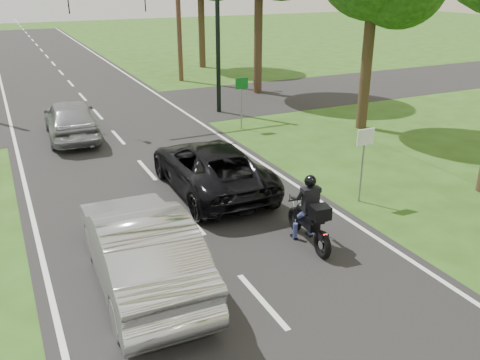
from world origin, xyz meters
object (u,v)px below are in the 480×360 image
object	(u,v)px
motorcycle_rider	(310,218)
traffic_signal	(177,21)
dark_suv	(210,167)
silver_sedan	(141,248)
silver_suv	(71,119)
sign_green	(242,91)
sign_white	(364,148)

from	to	relation	value
motorcycle_rider	traffic_signal	bearing A→B (deg)	89.66
motorcycle_rider	dark_suv	world-z (taller)	motorcycle_rider
silver_sedan	silver_suv	size ratio (longest dim) A/B	1.11
silver_suv	traffic_signal	distance (m)	6.11
motorcycle_rider	traffic_signal	size ratio (longest dim) A/B	0.32
silver_suv	sign_green	world-z (taller)	sign_green
sign_white	motorcycle_rider	bearing A→B (deg)	-151.19
dark_suv	motorcycle_rider	bearing A→B (deg)	102.72
motorcycle_rider	sign_green	distance (m)	9.90
sign_white	silver_suv	bearing A→B (deg)	123.00
sign_white	sign_green	size ratio (longest dim) A/B	1.00
sign_green	silver_sedan	bearing A→B (deg)	-126.06
dark_suv	sign_green	xyz separation A→B (m)	(3.64, 5.41, 0.87)
silver_suv	sign_white	distance (m)	11.61
motorcycle_rider	dark_suv	distance (m)	4.12
dark_suv	silver_sedan	size ratio (longest dim) A/B	1.02
sign_white	silver_sedan	bearing A→B (deg)	-168.35
traffic_signal	motorcycle_rider	bearing A→B (deg)	-95.79
traffic_signal	silver_suv	bearing A→B (deg)	-165.22
traffic_signal	silver_sedan	bearing A→B (deg)	-113.00
silver_sedan	silver_suv	distance (m)	11.08
dark_suv	traffic_signal	xyz separation A→B (m)	(2.08, 8.42, 3.40)
sign_white	sign_green	xyz separation A→B (m)	(0.20, 8.00, 0.00)
sign_white	dark_suv	bearing A→B (deg)	143.03
dark_suv	silver_sedan	bearing A→B (deg)	52.53
motorcycle_rider	sign_white	bearing A→B (deg)	34.26
motorcycle_rider	silver_sedan	xyz separation A→B (m)	(-3.99, 0.08, 0.16)
motorcycle_rider	sign_white	size ratio (longest dim) A/B	0.95
sign_green	dark_suv	bearing A→B (deg)	-123.97
motorcycle_rider	silver_sedan	world-z (taller)	motorcycle_rider
sign_green	motorcycle_rider	bearing A→B (deg)	-106.66
dark_suv	traffic_signal	size ratio (longest dim) A/B	0.81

